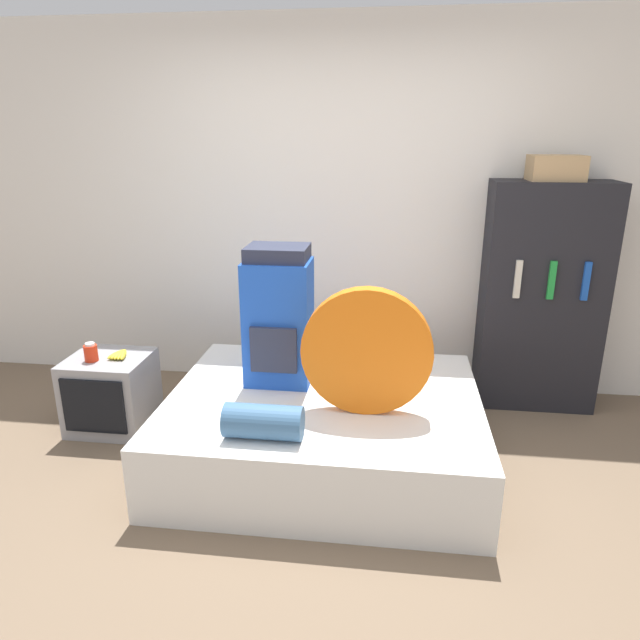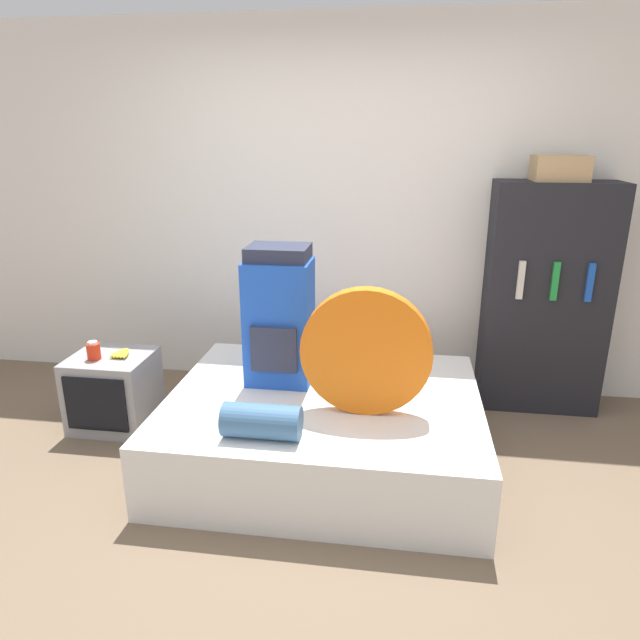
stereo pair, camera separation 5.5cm
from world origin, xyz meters
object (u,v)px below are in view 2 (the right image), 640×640
object	(u,v)px
bookshelf	(545,299)
canister	(94,351)
television	(114,391)
backpack	(279,317)
tent_bag	(366,352)
sleeping_roll	(262,421)
cardboard_box	(560,168)

from	to	relation	value
bookshelf	canister	bearing A→B (deg)	-164.67
television	backpack	bearing A→B (deg)	-2.66
tent_bag	sleeping_roll	xyz separation A→B (m)	(-0.48, -0.34, -0.26)
sleeping_roll	canister	xyz separation A→B (m)	(-1.25, 0.67, 0.04)
tent_bag	sleeping_roll	size ratio (longest dim) A/B	1.78
sleeping_roll	backpack	bearing A→B (deg)	94.46
bookshelf	cardboard_box	bearing A→B (deg)	-172.83
canister	tent_bag	bearing A→B (deg)	-10.81
backpack	cardboard_box	distance (m)	1.99
television	cardboard_box	world-z (taller)	cardboard_box
sleeping_roll	cardboard_box	size ratio (longest dim) A/B	1.19
bookshelf	cardboard_box	distance (m)	0.85
canister	bookshelf	xyz separation A→B (m)	(2.86, 0.78, 0.24)
sleeping_roll	canister	bearing A→B (deg)	151.70
canister	cardboard_box	size ratio (longest dim) A/B	0.36
television	canister	size ratio (longest dim) A/B	4.20
television	sleeping_roll	bearing A→B (deg)	-31.77
sleeping_roll	television	distance (m)	1.41
sleeping_roll	tent_bag	bearing A→B (deg)	35.52
bookshelf	television	bearing A→B (deg)	-165.45
tent_bag	cardboard_box	xyz separation A→B (m)	(1.12, 1.11, 0.87)
sleeping_roll	canister	size ratio (longest dim) A/B	3.25
backpack	cardboard_box	world-z (taller)	cardboard_box
canister	cardboard_box	bearing A→B (deg)	15.37
sleeping_roll	cardboard_box	distance (m)	2.43
canister	television	bearing A→B (deg)	41.13
canister	backpack	bearing A→B (deg)	0.33
television	cardboard_box	bearing A→B (deg)	14.59
backpack	sleeping_roll	distance (m)	0.75
cardboard_box	tent_bag	bearing A→B (deg)	-135.13
backpack	cardboard_box	bearing A→B (deg)	25.18
canister	bookshelf	size ratio (longest dim) A/B	0.08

